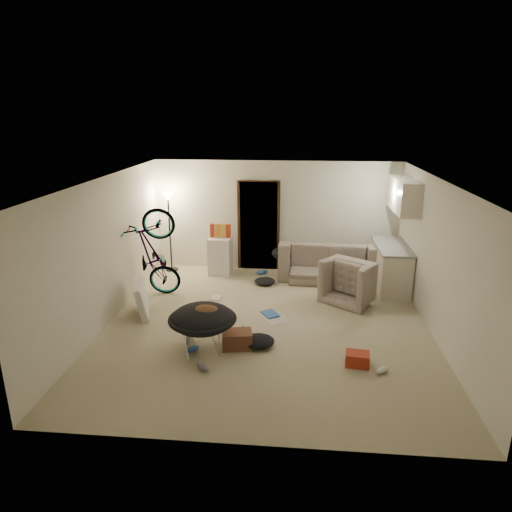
# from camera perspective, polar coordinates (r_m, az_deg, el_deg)

# --- Properties ---
(floor) EXTENTS (5.50, 6.00, 0.02)m
(floor) POSITION_cam_1_polar(r_m,az_deg,el_deg) (8.00, 1.36, -8.64)
(floor) COLOR #B2A989
(floor) RESTS_ON ground
(ceiling) EXTENTS (5.50, 6.00, 0.02)m
(ceiling) POSITION_cam_1_polar(r_m,az_deg,el_deg) (7.24, 1.51, 9.53)
(ceiling) COLOR white
(ceiling) RESTS_ON wall_back
(wall_back) EXTENTS (5.50, 0.02, 2.50)m
(wall_back) POSITION_cam_1_polar(r_m,az_deg,el_deg) (10.43, 2.56, 5.00)
(wall_back) COLOR silver
(wall_back) RESTS_ON floor
(wall_front) EXTENTS (5.50, 0.02, 2.50)m
(wall_front) POSITION_cam_1_polar(r_m,az_deg,el_deg) (4.76, -1.07, -11.03)
(wall_front) COLOR silver
(wall_front) RESTS_ON floor
(wall_left) EXTENTS (0.02, 6.00, 2.50)m
(wall_left) POSITION_cam_1_polar(r_m,az_deg,el_deg) (8.18, -18.25, 0.53)
(wall_left) COLOR silver
(wall_left) RESTS_ON floor
(wall_right) EXTENTS (0.02, 6.00, 2.50)m
(wall_right) POSITION_cam_1_polar(r_m,az_deg,el_deg) (7.85, 21.96, -0.56)
(wall_right) COLOR silver
(wall_right) RESTS_ON floor
(doorway) EXTENTS (0.85, 0.10, 2.04)m
(doorway) POSITION_cam_1_polar(r_m,az_deg,el_deg) (10.47, 0.34, 3.77)
(doorway) COLOR black
(doorway) RESTS_ON floor
(door_trim) EXTENTS (0.97, 0.04, 2.10)m
(door_trim) POSITION_cam_1_polar(r_m,az_deg,el_deg) (10.44, 0.32, 3.73)
(door_trim) COLOR #341F12
(door_trim) RESTS_ON floor
(floor_lamp) EXTENTS (0.28, 0.28, 1.81)m
(floor_lamp) POSITION_cam_1_polar(r_m,az_deg,el_deg) (10.46, -10.84, 5.05)
(floor_lamp) COLOR black
(floor_lamp) RESTS_ON floor
(kitchen_counter) EXTENTS (0.60, 1.50, 0.88)m
(kitchen_counter) POSITION_cam_1_polar(r_m,az_deg,el_deg) (9.86, 16.44, -1.37)
(kitchen_counter) COLOR beige
(kitchen_counter) RESTS_ON floor
(counter_top) EXTENTS (0.64, 1.54, 0.04)m
(counter_top) POSITION_cam_1_polar(r_m,az_deg,el_deg) (9.73, 16.68, 1.19)
(counter_top) COLOR gray
(counter_top) RESTS_ON kitchen_counter
(kitchen_uppers) EXTENTS (0.38, 1.40, 0.65)m
(kitchen_uppers) POSITION_cam_1_polar(r_m,az_deg,el_deg) (9.52, 18.00, 7.23)
(kitchen_uppers) COLOR beige
(kitchen_uppers) RESTS_ON wall_right
(sofa) EXTENTS (2.14, 0.90, 0.62)m
(sofa) POSITION_cam_1_polar(r_m,az_deg,el_deg) (10.16, 8.92, -1.07)
(sofa) COLOR #3C443C
(sofa) RESTS_ON floor
(armchair) EXTENTS (1.27, 1.25, 0.63)m
(armchair) POSITION_cam_1_polar(r_m,az_deg,el_deg) (9.13, 12.34, -3.42)
(armchair) COLOR #3C443C
(armchair) RESTS_ON floor
(bicycle) EXTENTS (1.90, 0.92, 1.07)m
(bicycle) POSITION_cam_1_polar(r_m,az_deg,el_deg) (9.22, -12.55, -2.08)
(bicycle) COLOR black
(bicycle) RESTS_ON floor
(book_asset) EXTENTS (0.31, 0.28, 0.02)m
(book_asset) POSITION_cam_1_polar(r_m,az_deg,el_deg) (7.45, -8.71, -10.79)
(book_asset) COLOR #A93019
(book_asset) RESTS_ON floor
(mini_fridge) EXTENTS (0.51, 0.51, 0.84)m
(mini_fridge) POSITION_cam_1_polar(r_m,az_deg,el_deg) (10.33, -4.47, 0.07)
(mini_fridge) COLOR white
(mini_fridge) RESTS_ON floor
(snack_box_0) EXTENTS (0.11, 0.09, 0.30)m
(snack_box_0) POSITION_cam_1_polar(r_m,az_deg,el_deg) (10.20, -5.49, 3.20)
(snack_box_0) COLOR #A93019
(snack_box_0) RESTS_ON mini_fridge
(snack_box_1) EXTENTS (0.11, 0.08, 0.30)m
(snack_box_1) POSITION_cam_1_polar(r_m,az_deg,el_deg) (10.18, -4.82, 3.19)
(snack_box_1) COLOR orange
(snack_box_1) RESTS_ON mini_fridge
(snack_box_2) EXTENTS (0.10, 0.07, 0.30)m
(snack_box_2) POSITION_cam_1_polar(r_m,az_deg,el_deg) (10.16, -4.15, 3.18)
(snack_box_2) COLOR gold
(snack_box_2) RESTS_ON mini_fridge
(snack_box_3) EXTENTS (0.11, 0.08, 0.30)m
(snack_box_3) POSITION_cam_1_polar(r_m,az_deg,el_deg) (10.14, -3.48, 3.17)
(snack_box_3) COLOR #A93019
(snack_box_3) RESTS_ON mini_fridge
(saucer_chair) EXTENTS (1.04, 1.04, 0.74)m
(saucer_chair) POSITION_cam_1_polar(r_m,az_deg,el_deg) (7.05, -6.69, -8.50)
(saucer_chair) COLOR silver
(saucer_chair) RESTS_ON floor
(hoodie) EXTENTS (0.56, 0.50, 0.22)m
(hoodie) POSITION_cam_1_polar(r_m,az_deg,el_deg) (6.93, -6.39, -7.09)
(hoodie) COLOR #4E301A
(hoodie) RESTS_ON saucer_chair
(sofa_drape) EXTENTS (0.57, 0.48, 0.28)m
(sofa_drape) POSITION_cam_1_polar(r_m,az_deg,el_deg) (10.07, 3.58, 0.32)
(sofa_drape) COLOR black
(sofa_drape) RESTS_ON sofa
(tv_box) EXTENTS (0.50, 0.95, 0.62)m
(tv_box) POSITION_cam_1_polar(r_m,az_deg,el_deg) (8.56, -14.09, -5.06)
(tv_box) COLOR silver
(tv_box) RESTS_ON floor
(drink_case_a) EXTENTS (0.51, 0.41, 0.26)m
(drink_case_a) POSITION_cam_1_polar(r_m,az_deg,el_deg) (7.24, -2.39, -10.38)
(drink_case_a) COLOR brown
(drink_case_a) RESTS_ON floor
(drink_case_b) EXTENTS (0.37, 0.29, 0.20)m
(drink_case_b) POSITION_cam_1_polar(r_m,az_deg,el_deg) (6.94, 12.55, -12.47)
(drink_case_b) COLOR #A93019
(drink_case_b) RESTS_ON floor
(juicer) EXTENTS (0.14, 0.14, 0.21)m
(juicer) POSITION_cam_1_polar(r_m,az_deg,el_deg) (7.57, -1.64, -9.43)
(juicer) COLOR beige
(juicer) RESTS_ON floor
(newspaper) EXTENTS (0.61, 0.65, 0.01)m
(newspaper) POSITION_cam_1_polar(r_m,az_deg,el_deg) (8.23, 2.41, -7.76)
(newspaper) COLOR #BBB8AC
(newspaper) RESTS_ON floor
(book_blue) EXTENTS (0.37, 0.40, 0.03)m
(book_blue) POSITION_cam_1_polar(r_m,az_deg,el_deg) (8.35, 1.79, -7.27)
(book_blue) COLOR #305FAD
(book_blue) RESTS_ON floor
(book_white) EXTENTS (0.23, 0.27, 0.02)m
(book_white) POSITION_cam_1_polar(r_m,az_deg,el_deg) (9.09, -4.97, -5.21)
(book_white) COLOR silver
(book_white) RESTS_ON floor
(shoe_0) EXTENTS (0.30, 0.23, 0.10)m
(shoe_0) POSITION_cam_1_polar(r_m,az_deg,el_deg) (10.34, 0.74, -2.02)
(shoe_0) COLOR #305FAD
(shoe_0) RESTS_ON floor
(shoe_2) EXTENTS (0.24, 0.25, 0.09)m
(shoe_2) POSITION_cam_1_polar(r_m,az_deg,el_deg) (7.21, -7.97, -11.45)
(shoe_2) COLOR #305FAD
(shoe_2) RESTS_ON floor
(shoe_3) EXTENTS (0.28, 0.28, 0.10)m
(shoe_3) POSITION_cam_1_polar(r_m,az_deg,el_deg) (6.75, -6.67, -13.53)
(shoe_3) COLOR slate
(shoe_3) RESTS_ON floor
(shoe_4) EXTENTS (0.24, 0.23, 0.09)m
(shoe_4) POSITION_cam_1_polar(r_m,az_deg,el_deg) (6.88, 15.53, -13.53)
(shoe_4) COLOR white
(shoe_4) RESTS_ON floor
(clothes_lump_a) EXTENTS (0.60, 0.54, 0.17)m
(clothes_lump_a) POSITION_cam_1_polar(r_m,az_deg,el_deg) (7.29, 0.24, -10.59)
(clothes_lump_a) COLOR black
(clothes_lump_a) RESTS_ON floor
(clothes_lump_b) EXTENTS (0.46, 0.40, 0.14)m
(clothes_lump_b) POSITION_cam_1_polar(r_m,az_deg,el_deg) (9.74, 1.12, -3.18)
(clothes_lump_b) COLOR black
(clothes_lump_b) RESTS_ON floor
(clothes_lump_c) EXTENTS (0.54, 0.49, 0.14)m
(clothes_lump_c) POSITION_cam_1_polar(r_m,az_deg,el_deg) (8.21, -7.22, -7.44)
(clothes_lump_c) COLOR silver
(clothes_lump_c) RESTS_ON floor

